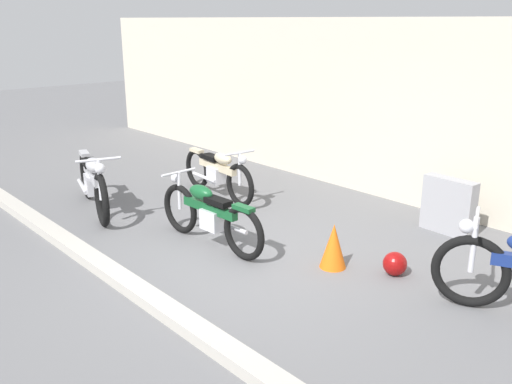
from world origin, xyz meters
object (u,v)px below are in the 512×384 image
object	(u,v)px
motorcycle_green	(209,214)
motorcycle_cream	(218,172)
motorcycle_silver	(93,181)
helmet	(395,264)
traffic_cone	(333,246)
stone_marker	(448,206)

from	to	relation	value
motorcycle_green	motorcycle_cream	xyz separation A→B (m)	(-1.57, 1.37, 0.00)
motorcycle_silver	motorcycle_cream	bearing A→B (deg)	86.58
helmet	motorcycle_green	xyz separation A→B (m)	(-2.17, -1.05, 0.29)
traffic_cone	motorcycle_silver	size ratio (longest dim) A/B	0.25
stone_marker	motorcycle_silver	world-z (taller)	motorcycle_silver
traffic_cone	motorcycle_cream	world-z (taller)	motorcycle_cream
helmet	motorcycle_silver	world-z (taller)	motorcycle_silver
traffic_cone	motorcycle_green	world-z (taller)	motorcycle_green
helmet	traffic_cone	world-z (taller)	traffic_cone
motorcycle_silver	motorcycle_green	size ratio (longest dim) A/B	1.09
helmet	traffic_cone	bearing A→B (deg)	-148.95
motorcycle_silver	traffic_cone	bearing A→B (deg)	34.38
helmet	motorcycle_cream	bearing A→B (deg)	175.20
motorcycle_silver	motorcycle_green	world-z (taller)	motorcycle_silver
stone_marker	traffic_cone	bearing A→B (deg)	-98.45
motorcycle_silver	motorcycle_cream	xyz separation A→B (m)	(0.70, 1.88, -0.05)
stone_marker	traffic_cone	size ratio (longest dim) A/B	1.43
motorcycle_green	traffic_cone	bearing A→B (deg)	-158.85
stone_marker	helmet	size ratio (longest dim) A/B	2.80
helmet	motorcycle_cream	world-z (taller)	motorcycle_cream
stone_marker	motorcycle_cream	size ratio (longest dim) A/B	0.39
stone_marker	helmet	distance (m)	1.73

